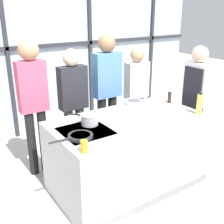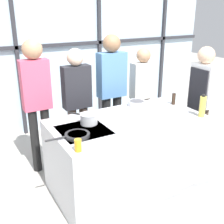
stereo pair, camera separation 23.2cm
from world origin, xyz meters
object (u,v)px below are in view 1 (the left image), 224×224
at_px(spectator_far_left, 33,98).
at_px(spectator_center_right, 107,87).
at_px(spectator_center_left, 73,99).
at_px(pepper_grinder, 169,97).
at_px(juice_glass_near, 84,146).
at_px(chef, 195,94).
at_px(white_plate, 156,114).
at_px(mixing_bowl, 134,102).
at_px(spectator_far_right, 136,90).
at_px(saucepan, 89,119).
at_px(frying_pan, 80,136).
at_px(oil_bottle, 200,104).

xyz_separation_m(spectator_far_left, spectator_center_right, (1.12, 0.00, -0.03)).
distance_m(spectator_center_left, spectator_center_right, 0.57).
distance_m(pepper_grinder, juice_glass_near, 1.78).
height_order(chef, white_plate, chef).
xyz_separation_m(mixing_bowl, juice_glass_near, (-1.21, -0.81, 0.02)).
bearing_deg(chef, spectator_far_right, 28.04).
height_order(spectator_far_left, white_plate, spectator_far_left).
bearing_deg(spectator_far_right, spectator_center_left, -0.00).
relative_size(spectator_far_right, saucepan, 4.85).
bearing_deg(chef, spectator_far_left, 68.76).
bearing_deg(frying_pan, mixing_bowl, 25.07).
relative_size(saucepan, pepper_grinder, 1.75).
bearing_deg(saucepan, chef, -1.03).
distance_m(chef, mixing_bowl, 0.95).
bearing_deg(frying_pan, saucepan, 44.42).
distance_m(chef, spectator_center_left, 1.76).
height_order(chef, oil_bottle, chef).
xyz_separation_m(spectator_far_left, oil_bottle, (1.67, -1.26, -0.05)).
xyz_separation_m(spectator_far_left, spectator_far_right, (1.68, -0.00, -0.17)).
bearing_deg(juice_glass_near, oil_bottle, 2.56).
height_order(chef, mixing_bowl, chef).
bearing_deg(mixing_bowl, pepper_grinder, -23.68).
xyz_separation_m(frying_pan, pepper_grinder, (1.57, 0.31, 0.07)).
height_order(mixing_bowl, juice_glass_near, juice_glass_near).
xyz_separation_m(spectator_far_right, juice_glass_near, (-1.67, -1.34, 0.05)).
distance_m(frying_pan, oil_bottle, 1.58).
distance_m(oil_bottle, pepper_grinder, 0.53).
height_order(oil_bottle, pepper_grinder, oil_bottle).
relative_size(spectator_center_left, saucepan, 5.06).
relative_size(spectator_center_right, saucepan, 5.54).
bearing_deg(mixing_bowl, white_plate, -89.54).
bearing_deg(mixing_bowl, juice_glass_near, -146.19).
relative_size(spectator_far_right, white_plate, 6.47).
relative_size(spectator_center_right, juice_glass_near, 15.22).
bearing_deg(oil_bottle, juice_glass_near, -177.44).
distance_m(spectator_far_right, white_plate, 1.09).
xyz_separation_m(spectator_far_right, frying_pan, (-1.57, -1.04, 0.01)).
bearing_deg(spectator_center_right, pepper_grinder, 127.44).
distance_m(chef, pepper_grinder, 0.44).
bearing_deg(spectator_center_right, spectator_far_right, 180.00).
xyz_separation_m(white_plate, mixing_bowl, (-0.00, 0.46, 0.03)).
relative_size(frying_pan, juice_glass_near, 3.95).
height_order(spectator_far_left, spectator_center_right, spectator_center_right).
xyz_separation_m(spectator_center_right, mixing_bowl, (0.09, -0.53, -0.11)).
height_order(spectator_far_left, saucepan, spectator_far_left).
xyz_separation_m(frying_pan, juice_glass_near, (-0.11, -0.29, 0.04)).
bearing_deg(white_plate, spectator_center_left, 123.62).
xyz_separation_m(spectator_far_right, oil_bottle, (-0.01, -1.26, 0.12)).
height_order(chef, spectator_center_right, spectator_center_right).
xyz_separation_m(spectator_center_left, spectator_center_right, (0.56, -0.00, 0.09)).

